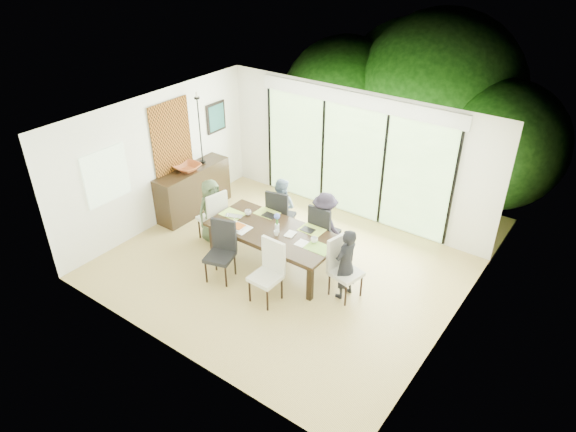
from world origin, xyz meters
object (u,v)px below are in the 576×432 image
Objects in this scene: chair_right_end at (346,269)px; chair_far_right at (325,229)px; cup_c at (314,240)px; bowl at (187,167)px; person_far_left at (281,209)px; vase at (277,227)px; sideboard at (193,190)px; person_right_end at (346,264)px; table_top at (273,232)px; chair_far_left at (281,213)px; cup_b at (277,233)px; chair_left_end at (212,214)px; person_far_right at (325,225)px; person_left_end at (212,211)px; laptop at (233,217)px; chair_near_left at (219,253)px; cup_a at (248,213)px; chair_near_right at (265,273)px.

chair_right_end is 1.27m from chair_far_right.
bowl is at bearing 173.55° from cup_c.
chair_far_right is 1.00m from person_far_left.
vase is 2.70m from sideboard.
person_right_end is at bearing -6.77° from bowl.
person_far_left reaches higher than table_top.
bowl is (-2.13, -0.37, 0.52)m from chair_far_left.
person_right_end is 1.34m from cup_b.
sideboard reaches higher than cup_b.
chair_left_end is 1.29m from bowl.
person_left_end is at bearing 29.38° from person_far_right.
chair_far_right is at bearing -82.86° from person_far_right.
laptop is at bearing -21.53° from sideboard.
person_far_left is 2.42× the size of bowl.
cup_a is at bearing 84.48° from chair_near_left.
cup_a reaches higher than cup_b.
chair_far_right is at bearing 166.42° from chair_far_left.
person_far_right is at bearing 88.85° from chair_far_right.
chair_right_end is at bearing -8.13° from cup_c.
chair_far_right is at bearing 41.98° from chair_near_left.
chair_near_left is 0.85× the size of person_far_right.
chair_near_left is 1.00m from chair_near_right.
laptop is (-0.90, -0.15, -0.05)m from vase.
vase reaches higher than laptop.
person_right_end is (1.48, 0.00, -0.07)m from table_top.
chair_far_right is 0.83m from cup_c.
cup_c is at bearing 74.47° from chair_near_right.
person_far_left is 0.72× the size of sideboard.
bowl is at bearing 0.17° from person_far_left.
person_far_left is 1.00× the size of person_far_right.
table_top is 2.18× the size of chair_near_right.
person_left_end is (-1.98, 0.87, 0.09)m from chair_near_right.
bowl is (-2.13, -0.35, 0.42)m from person_far_left.
chair_left_end is 1.00× the size of chair_near_left.
table_top is 0.86m from laptop.
chair_far_right is at bearing 61.27° from chair_right_end.
chair_far_right is at bearing 29.25° from cup_a.
chair_near_right is (2.00, -0.87, 0.00)m from chair_left_end.
person_left_end reaches higher than vase.
person_left_end is 2.29m from cup_c.
chair_left_end is 1.23m from sideboard.
person_far_left is 1.12m from cup_b.
chair_near_right is 2.06× the size of bowl.
table_top is at bearing -80.20° from person_right_end.
table_top is at bearing -135.00° from vase.
table_top is at bearing 104.31° from chair_far_left.
chair_far_left is 0.61× the size of sideboard.
cup_c is (1.30, 0.97, 0.25)m from chair_near_left.
chair_far_left is (-0.45, 0.85, -0.17)m from table_top.
person_right_end is 2.19m from cup_a.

